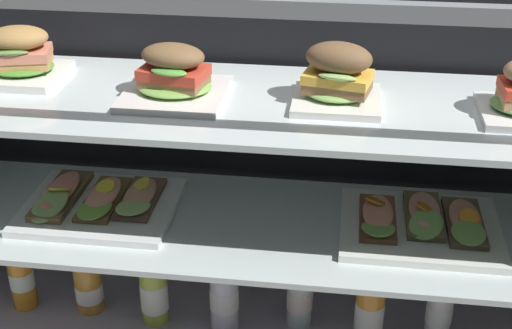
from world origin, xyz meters
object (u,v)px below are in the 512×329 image
Objects in this scene: juice_bottle_front_middle at (88,284)px; juice_bottle_front_left_end at (300,293)px; plated_roll_sandwich_mid_left at (20,58)px; juice_bottle_front_right_end at (22,277)px; open_sandwich_tray_far_left at (421,223)px; juice_bottle_back_right at (370,307)px; plated_roll_sandwich_mid_right at (338,79)px; juice_bottle_near_post at (224,293)px; open_sandwich_tray_left_of_center at (98,202)px; juice_bottle_front_second at (439,312)px; juice_bottle_back_center at (154,288)px; plated_roll_sandwich_near_right_corner at (174,78)px.

juice_bottle_front_middle is 0.91× the size of juice_bottle_front_left_end.
plated_roll_sandwich_mid_left is 0.81× the size of juice_bottle_front_right_end.
open_sandwich_tray_far_left is 0.27m from juice_bottle_back_right.
plated_roll_sandwich_mid_left reaches higher than juice_bottle_front_middle.
plated_roll_sandwich_mid_left is 0.59m from juice_bottle_front_middle.
plated_roll_sandwich_mid_left is 0.58m from juice_bottle_front_right_end.
plated_roll_sandwich_mid_right is 0.78× the size of juice_bottle_front_left_end.
plated_roll_sandwich_mid_right is 0.70× the size of juice_bottle_back_right.
juice_bottle_front_right_end is 0.86m from juice_bottle_back_right.
open_sandwich_tray_far_left is at bearing -2.33° from juice_bottle_near_post.
juice_bottle_front_second is at bearing 2.66° from open_sandwich_tray_left_of_center.
plated_roll_sandwich_mid_right is 0.85× the size of juice_bottle_front_middle.
juice_bottle_back_right is at bearing -1.69° from juice_bottle_front_middle.
juice_bottle_near_post is (0.17, 0.00, 0.00)m from juice_bottle_back_center.
juice_bottle_back_right is at bearing 5.28° from plated_roll_sandwich_near_right_corner.
juice_bottle_front_middle is 0.84× the size of juice_bottle_near_post.
open_sandwich_tray_far_left is at bearing -2.42° from plated_roll_sandwich_mid_left.
juice_bottle_near_post is at bearing 5.14° from open_sandwich_tray_left_of_center.
juice_bottle_back_center is 1.20× the size of juice_bottle_front_second.
plated_roll_sandwich_mid_left reaches higher than open_sandwich_tray_far_left.
juice_bottle_near_post is 0.51m from juice_bottle_front_second.
juice_bottle_front_middle is at bearing 177.27° from open_sandwich_tray_far_left.
plated_roll_sandwich_near_right_corner reaches higher than juice_bottle_front_second.
plated_roll_sandwich_mid_left is 1.00× the size of plated_roll_sandwich_mid_right.
open_sandwich_tray_left_of_center reaches higher than juice_bottle_front_second.
open_sandwich_tray_far_left is at bearing -157.84° from juice_bottle_front_second.
juice_bottle_back_center reaches higher than juice_bottle_front_left_end.
juice_bottle_front_middle is (0.08, 0.00, -0.59)m from plated_roll_sandwich_mid_left.
juice_bottle_back_center is (-0.42, 0.03, -0.57)m from plated_roll_sandwich_mid_right.
juice_bottle_front_second reaches higher than juice_bottle_front_middle.
juice_bottle_front_right_end is 1.03× the size of juice_bottle_front_second.
plated_roll_sandwich_mid_left is at bearing 178.54° from juice_bottle_back_right.
plated_roll_sandwich_mid_right is at bearing 2.10° from plated_roll_sandwich_near_right_corner.
plated_roll_sandwich_mid_right is 0.96m from juice_bottle_front_right_end.
plated_roll_sandwich_near_right_corner is 0.61m from open_sandwich_tray_far_left.
juice_bottle_front_second is at bearing 22.16° from open_sandwich_tray_far_left.
juice_bottle_front_left_end is at bearing 7.43° from open_sandwich_tray_left_of_center.
open_sandwich_tray_far_left reaches higher than juice_bottle_back_right.
juice_bottle_front_second is at bearing 0.09° from juice_bottle_front_right_end.
open_sandwich_tray_far_left is at bearing -2.73° from juice_bottle_front_middle.
plated_roll_sandwich_mid_left is at bearing 170.32° from plated_roll_sandwich_near_right_corner.
open_sandwich_tray_left_of_center is (-0.20, 0.02, -0.31)m from plated_roll_sandwich_near_right_corner.
plated_roll_sandwich_mid_right reaches higher than juice_bottle_front_left_end.
juice_bottle_back_right reaches higher than juice_bottle_front_left_end.
plated_roll_sandwich_mid_right reaches higher than plated_roll_sandwich_near_right_corner.
juice_bottle_front_left_end reaches higher than juice_bottle_front_middle.
juice_bottle_front_left_end is 0.90× the size of juice_bottle_back_right.
plated_roll_sandwich_near_right_corner reaches higher than juice_bottle_front_right_end.
plated_roll_sandwich_near_right_corner is 0.83× the size of juice_bottle_back_center.
juice_bottle_back_right is 0.16m from juice_bottle_front_second.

